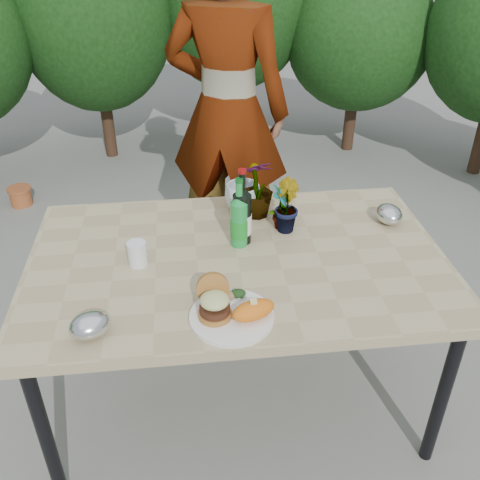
{
  "coord_description": "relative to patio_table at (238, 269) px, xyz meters",
  "views": [
    {
      "loc": [
        -0.19,
        -1.68,
        1.91
      ],
      "look_at": [
        0.0,
        -0.08,
        0.88
      ],
      "focal_mm": 40.0,
      "sensor_mm": 36.0,
      "label": 1
    }
  ],
  "objects": [
    {
      "name": "foil_packet_left",
      "position": [
        -0.51,
        -0.38,
        0.1
      ],
      "size": [
        0.17,
        0.15,
        0.08
      ],
      "primitive_type": "ellipsoid",
      "rotation": [
        0.0,
        0.0,
        0.44
      ],
      "color": "silver",
      "rests_on": "patio_table"
    },
    {
      "name": "sweet_potato",
      "position": [
        0.01,
        -0.37,
        0.1
      ],
      "size": [
        0.17,
        0.12,
        0.06
      ],
      "primitive_type": "ellipsoid",
      "rotation": [
        0.0,
        0.0,
        0.35
      ],
      "color": "orange",
      "rests_on": "dinner_plate"
    },
    {
      "name": "burger_stack",
      "position": [
        -0.11,
        -0.33,
        0.12
      ],
      "size": [
        0.11,
        0.16,
        0.11
      ],
      "color": "#B7722D",
      "rests_on": "dinner_plate"
    },
    {
      "name": "seedling_right",
      "position": [
        0.12,
        0.32,
        0.19
      ],
      "size": [
        0.17,
        0.17,
        0.26
      ],
      "primitive_type": "imported",
      "rotation": [
        0.0,
        0.0,
        3.35
      ],
      "color": "#265D1F",
      "rests_on": "patio_table"
    },
    {
      "name": "wine_bottle",
      "position": [
        0.03,
        0.11,
        0.17
      ],
      "size": [
        0.08,
        0.08,
        0.32
      ],
      "rotation": [
        0.0,
        0.0,
        0.12
      ],
      "color": "black",
      "rests_on": "patio_table"
    },
    {
      "name": "dinner_plate",
      "position": [
        -0.06,
        -0.35,
        0.06
      ],
      "size": [
        0.28,
        0.28,
        0.01
      ],
      "primitive_type": "cylinder",
      "color": "white",
      "rests_on": "patio_table"
    },
    {
      "name": "grilled_veg",
      "position": [
        -0.04,
        -0.26,
        0.09
      ],
      "size": [
        0.08,
        0.05,
        0.03
      ],
      "color": "olive",
      "rests_on": "dinner_plate"
    },
    {
      "name": "ground",
      "position": [
        0.0,
        0.0,
        -0.69
      ],
      "size": [
        80.0,
        80.0,
        0.0
      ],
      "primitive_type": "plane",
      "color": "slate",
      "rests_on": "ground"
    },
    {
      "name": "seedling_mid",
      "position": [
        0.22,
        0.19,
        0.17
      ],
      "size": [
        0.12,
        0.14,
        0.22
      ],
      "primitive_type": "imported",
      "rotation": [
        0.0,
        0.0,
        1.77
      ],
      "color": "#27531C",
      "rests_on": "patio_table"
    },
    {
      "name": "shrub_hedge",
      "position": [
        0.05,
        1.59,
        0.39
      ],
      "size": [
        6.87,
        5.05,
        1.93
      ],
      "color": "#382316",
      "rests_on": "ground"
    },
    {
      "name": "patio_table",
      "position": [
        0.0,
        0.0,
        0.0
      ],
      "size": [
        1.6,
        1.0,
        0.75
      ],
      "color": "tan",
      "rests_on": "ground"
    },
    {
      "name": "sparkling_water",
      "position": [
        0.02,
        0.09,
        0.16
      ],
      "size": [
        0.07,
        0.07,
        0.29
      ],
      "rotation": [
        0.0,
        0.0,
        0.1
      ],
      "color": "green",
      "rests_on": "patio_table"
    },
    {
      "name": "terracotta_pot",
      "position": [
        -1.39,
        1.95,
        -0.62
      ],
      "size": [
        0.17,
        0.17,
        0.14
      ],
      "color": "#AA552B",
      "rests_on": "ground"
    },
    {
      "name": "seedling_left",
      "position": [
        0.2,
        0.2,
        0.15
      ],
      "size": [
        0.11,
        0.12,
        0.19
      ],
      "primitive_type": "imported",
      "rotation": [
        0.0,
        0.0,
        1.0
      ],
      "color": "#2C5D20",
      "rests_on": "patio_table"
    },
    {
      "name": "person",
      "position": [
        0.07,
        1.12,
        0.25
      ],
      "size": [
        0.8,
        0.66,
        1.88
      ],
      "primitive_type": "imported",
      "rotation": [
        0.0,
        0.0,
        2.79
      ],
      "color": "#9F654F",
      "rests_on": "ground"
    },
    {
      "name": "plastic_cup",
      "position": [
        -0.38,
        -0.0,
        0.1
      ],
      "size": [
        0.07,
        0.07,
        0.09
      ],
      "primitive_type": "cylinder",
      "color": "white",
      "rests_on": "patio_table"
    },
    {
      "name": "blue_bowl",
      "position": [
        0.06,
        0.37,
        0.12
      ],
      "size": [
        0.2,
        0.2,
        0.12
      ],
      "primitive_type": "imported",
      "rotation": [
        0.0,
        0.0,
        0.35
      ],
      "color": "silver",
      "rests_on": "patio_table"
    },
    {
      "name": "foil_packet_right",
      "position": [
        0.67,
        0.19,
        0.1
      ],
      "size": [
        0.12,
        0.14,
        0.08
      ],
      "primitive_type": "ellipsoid",
      "rotation": [
        0.0,
        0.0,
        1.64
      ],
      "color": "silver",
      "rests_on": "patio_table"
    }
  ]
}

